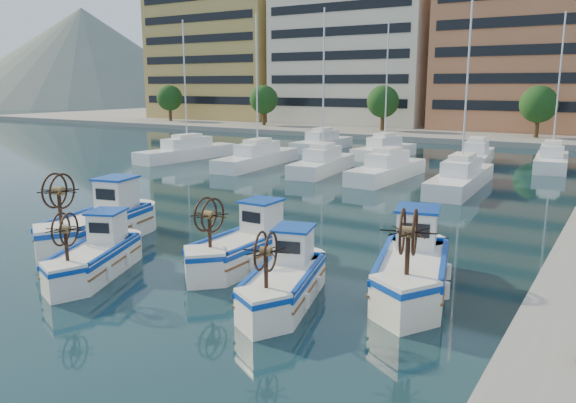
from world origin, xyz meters
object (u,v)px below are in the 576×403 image
Objects in this scene: fishing_boat_a at (100,222)px; fishing_boat_c at (245,244)px; fishing_boat_e at (413,265)px; fishing_boat_b at (96,254)px; fishing_boat_d at (285,278)px.

fishing_boat_c is at bearing -6.06° from fishing_boat_a.
fishing_boat_e is at bearing -6.43° from fishing_boat_a.
fishing_boat_e is at bearing -0.23° from fishing_boat_b.
fishing_boat_c is 0.88× the size of fishing_boat_e.
fishing_boat_b is at bearing -171.57° from fishing_boat_e.
fishing_boat_d is at bearing -151.42° from fishing_boat_e.
fishing_boat_d is 0.84× the size of fishing_boat_e.
fishing_boat_c is (3.69, 3.48, 0.07)m from fishing_boat_b.
fishing_boat_b is 10.47m from fishing_boat_e.
fishing_boat_c is at bearing 171.33° from fishing_boat_e.
fishing_boat_c is 3.69m from fishing_boat_d.
fishing_boat_e is at bearing 27.36° from fishing_boat_d.
fishing_boat_e is (5.95, 0.61, 0.08)m from fishing_boat_c.
fishing_boat_d is at bearing -35.06° from fishing_boat_c.
fishing_boat_a reaches higher than fishing_boat_d.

